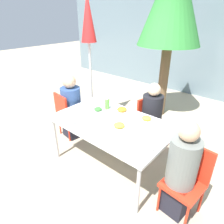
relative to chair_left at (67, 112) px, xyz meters
name	(u,v)px	position (x,y,z in m)	size (l,w,h in m)	color
ground_plane	(112,163)	(1.14, -0.07, -0.49)	(24.00, 24.00, 0.00)	tan
building_facade	(212,40)	(1.14, 3.76, 1.01)	(10.00, 0.20, 3.00)	slate
dining_table	(112,125)	(1.14, -0.07, 0.21)	(1.67, 1.03, 0.75)	white
chair_left	(67,112)	(0.00, 0.00, 0.00)	(0.45, 0.45, 0.85)	red
person_left	(72,109)	(0.06, 0.07, 0.07)	(0.35, 0.35, 1.18)	black
chair_right	(188,176)	(2.29, -0.10, 0.00)	(0.44, 0.44, 0.85)	red
person_right	(181,172)	(2.23, -0.18, 0.07)	(0.32, 0.32, 1.19)	black
chair_far	(150,119)	(1.27, 0.77, 0.00)	(0.49, 0.49, 0.85)	red
person_far	(151,119)	(1.34, 0.70, 0.05)	(0.35, 0.35, 1.16)	black
closed_umbrella	(89,31)	(-0.08, 0.71, 1.32)	(0.36, 0.36, 2.45)	#333333
plate_0	(146,119)	(1.49, 0.27, 0.28)	(0.24, 0.24, 0.07)	white
plate_1	(119,126)	(1.33, -0.13, 0.28)	(0.26, 0.26, 0.07)	white
plate_2	(98,110)	(0.77, 0.04, 0.28)	(0.22, 0.22, 0.06)	white
plate_3	(122,110)	(1.06, 0.26, 0.28)	(0.27, 0.27, 0.07)	white
bottle	(107,104)	(0.82, 0.19, 0.34)	(0.07, 0.07, 0.18)	#51A338
drinking_cup	(71,122)	(0.80, -0.50, 0.31)	(0.07, 0.07, 0.10)	white
salad_bowl	(147,148)	(1.86, -0.31, 0.28)	(0.16, 0.16, 0.06)	white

